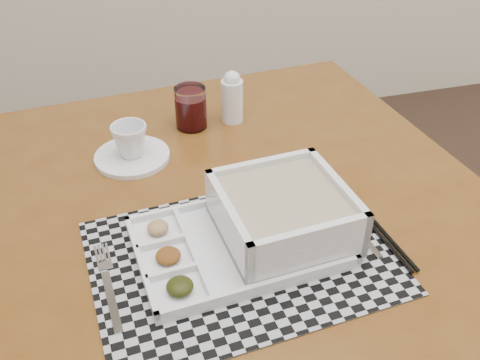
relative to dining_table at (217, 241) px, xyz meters
name	(u,v)px	position (x,y,z in m)	size (l,w,h in m)	color
dining_table	(217,241)	(0.00, 0.00, 0.00)	(1.08, 1.08, 0.75)	#57300F
placemat	(240,257)	(0.01, -0.13, 0.08)	(0.46, 0.34, 0.00)	#9D9DA5
serving_tray	(272,222)	(0.07, -0.11, 0.12)	(0.35, 0.25, 0.09)	white
fork	(109,283)	(-0.20, -0.13, 0.08)	(0.03, 0.19, 0.00)	#BBBAC1
spoon	(338,206)	(0.21, -0.06, 0.08)	(0.04, 0.18, 0.01)	#BBBAC1
chopsticks	(373,223)	(0.24, -0.12, 0.08)	(0.04, 0.24, 0.01)	black
saucer	(132,157)	(-0.12, 0.20, 0.08)	(0.15, 0.15, 0.01)	white
cup	(130,140)	(-0.12, 0.20, 0.12)	(0.07, 0.07, 0.07)	white
juice_glass	(191,109)	(0.02, 0.29, 0.12)	(0.07, 0.07, 0.09)	white
creamer_bottle	(232,97)	(0.11, 0.30, 0.13)	(0.05, 0.05, 0.12)	white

